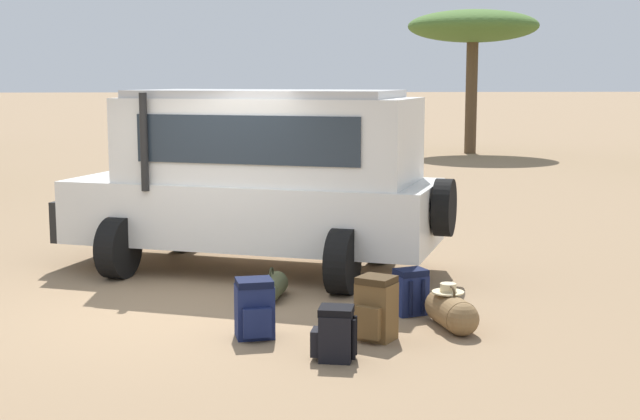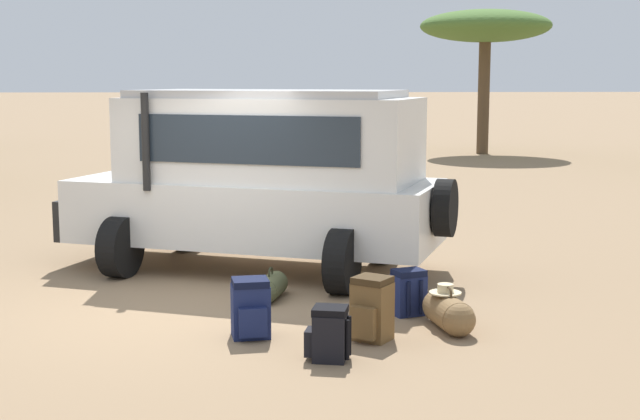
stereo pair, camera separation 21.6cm
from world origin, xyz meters
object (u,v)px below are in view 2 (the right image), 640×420
at_px(backpack_beside_front_wheel, 408,293).
at_px(duffel_bag_low_black_case, 448,312).
at_px(backpack_outermost, 329,334).
at_px(acacia_tree_centre_back, 485,28).
at_px(duffel_bag_soft_canvas, 271,287).
at_px(backpack_cluster_center, 251,309).
at_px(backpack_near_rear_wheel, 372,309).
at_px(safari_vehicle, 262,176).

bearing_deg(backpack_beside_front_wheel, duffel_bag_low_black_case, -61.11).
height_order(backpack_outermost, acacia_tree_centre_back, acacia_tree_centre_back).
bearing_deg(duffel_bag_low_black_case, backpack_beside_front_wheel, 118.89).
bearing_deg(duffel_bag_soft_canvas, backpack_outermost, -77.43).
distance_m(backpack_cluster_center, backpack_near_rear_wheel, 1.22).
bearing_deg(safari_vehicle, backpack_beside_front_wheel, -56.45).
bearing_deg(backpack_beside_front_wheel, duffel_bag_soft_canvas, 152.17).
relative_size(backpack_outermost, duffel_bag_soft_canvas, 0.66).
xyz_separation_m(backpack_near_rear_wheel, duffel_bag_soft_canvas, (-0.99, 1.74, -0.17)).
relative_size(backpack_beside_front_wheel, backpack_near_rear_wheel, 0.79).
bearing_deg(duffel_bag_low_black_case, backpack_outermost, -144.14).
relative_size(backpack_beside_front_wheel, acacia_tree_centre_back, 0.10).
xyz_separation_m(backpack_near_rear_wheel, acacia_tree_centre_back, (6.50, 21.93, 3.98)).
relative_size(duffel_bag_low_black_case, acacia_tree_centre_back, 0.19).
bearing_deg(safari_vehicle, backpack_near_rear_wheel, -72.11).
xyz_separation_m(safari_vehicle, acacia_tree_centre_back, (7.59, 18.57, 3.00)).
bearing_deg(backpack_outermost, backpack_near_rear_wheel, 52.23).
distance_m(backpack_near_rear_wheel, duffel_bag_soft_canvas, 2.01).
relative_size(backpack_beside_front_wheel, backpack_cluster_center, 0.85).
bearing_deg(backpack_near_rear_wheel, duffel_bag_soft_canvas, 119.71).
xyz_separation_m(safari_vehicle, backpack_beside_front_wheel, (1.60, -2.42, -1.05)).
bearing_deg(backpack_near_rear_wheel, backpack_beside_front_wheel, 61.12).
distance_m(backpack_near_rear_wheel, acacia_tree_centre_back, 23.22).
relative_size(safari_vehicle, backpack_near_rear_wheel, 8.39).
xyz_separation_m(backpack_beside_front_wheel, backpack_outermost, (-0.99, -1.55, -0.00)).
bearing_deg(backpack_outermost, backpack_cluster_center, 133.09).
height_order(duffel_bag_soft_canvas, acacia_tree_centre_back, acacia_tree_centre_back).
distance_m(safari_vehicle, backpack_cluster_center, 3.33).
height_order(backpack_cluster_center, backpack_outermost, backpack_cluster_center).
bearing_deg(backpack_cluster_center, duffel_bag_low_black_case, 4.61).
xyz_separation_m(backpack_cluster_center, backpack_near_rear_wheel, (1.20, -0.18, 0.02)).
bearing_deg(backpack_outermost, acacia_tree_centre_back, 72.81).
height_order(backpack_beside_front_wheel, duffel_bag_low_black_case, backpack_beside_front_wheel).
xyz_separation_m(duffel_bag_soft_canvas, acacia_tree_centre_back, (7.49, 20.19, 4.15)).
relative_size(backpack_beside_front_wheel, duffel_bag_low_black_case, 0.55).
distance_m(safari_vehicle, backpack_beside_front_wheel, 3.08).
bearing_deg(acacia_tree_centre_back, duffel_bag_low_black_case, -104.69).
height_order(backpack_outermost, duffel_bag_soft_canvas, backpack_outermost).
bearing_deg(duffel_bag_low_black_case, backpack_cluster_center, -175.39).
xyz_separation_m(duffel_bag_low_black_case, acacia_tree_centre_back, (5.66, 21.58, 4.11)).
bearing_deg(backpack_near_rear_wheel, safari_vehicle, 107.89).
height_order(backpack_near_rear_wheel, duffel_bag_low_black_case, backpack_near_rear_wheel).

